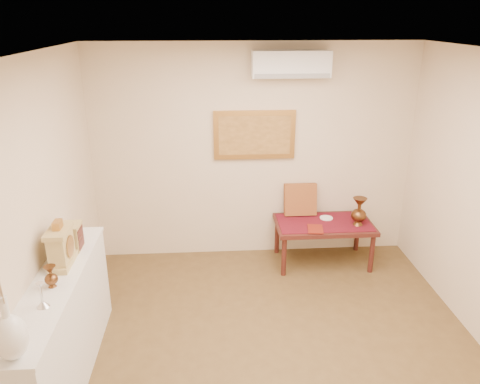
{
  "coord_description": "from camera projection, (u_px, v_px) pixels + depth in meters",
  "views": [
    {
      "loc": [
        -0.56,
        -3.34,
        2.98
      ],
      "look_at": [
        -0.25,
        1.15,
        1.27
      ],
      "focal_mm": 35.0,
      "sensor_mm": 36.0,
      "label": 1
    }
  ],
  "objects": [
    {
      "name": "display_ledge",
      "position": [
        63.0,
        331.0,
        3.92
      ],
      "size": [
        0.37,
        2.02,
        0.98
      ],
      "color": "silver",
      "rests_on": "floor"
    },
    {
      "name": "cushion",
      "position": [
        300.0,
        199.0,
        5.98
      ],
      "size": [
        0.41,
        0.18,
        0.42
      ],
      "primitive_type": "cube",
      "rotation": [
        -0.21,
        0.0,
        0.0
      ],
      "color": "maroon",
      "rests_on": "table_cloth"
    },
    {
      "name": "brass_urn_small",
      "position": [
        50.0,
        274.0,
        3.63
      ],
      "size": [
        0.1,
        0.1,
        0.23
      ],
      "primitive_type": null,
      "color": "brown",
      "rests_on": "display_ledge"
    },
    {
      "name": "ac_unit",
      "position": [
        291.0,
        64.0,
        5.34
      ],
      "size": [
        0.9,
        0.25,
        0.3
      ],
      "color": "white",
      "rests_on": "wall_back"
    },
    {
      "name": "plate",
      "position": [
        326.0,
        218.0,
        5.93
      ],
      "size": [
        0.16,
        0.16,
        0.01
      ],
      "primitive_type": "cylinder",
      "color": "white",
      "rests_on": "table_cloth"
    },
    {
      "name": "wall_left",
      "position": [
        24.0,
        240.0,
        3.61
      ],
      "size": [
        0.02,
        4.5,
        2.7
      ],
      "primitive_type": "cube",
      "color": "beige",
      "rests_on": "ground"
    },
    {
      "name": "menu",
      "position": [
        315.0,
        229.0,
        5.62
      ],
      "size": [
        0.22,
        0.27,
        0.01
      ],
      "primitive_type": "cube",
      "rotation": [
        0.0,
        0.0,
        -0.15
      ],
      "color": "maroon",
      "rests_on": "table_cloth"
    },
    {
      "name": "wall_back",
      "position": [
        254.0,
        154.0,
        5.83
      ],
      "size": [
        4.0,
        0.02,
        2.7
      ],
      "primitive_type": "cube",
      "color": "beige",
      "rests_on": "ground"
    },
    {
      "name": "candlestick",
      "position": [
        41.0,
        295.0,
        3.38
      ],
      "size": [
        0.09,
        0.09,
        0.2
      ],
      "primitive_type": null,
      "color": "silver",
      "rests_on": "display_ledge"
    },
    {
      "name": "table_cloth",
      "position": [
        324.0,
        222.0,
        5.82
      ],
      "size": [
        1.14,
        0.59,
        0.01
      ],
      "primitive_type": "cube",
      "color": "maroon",
      "rests_on": "low_table"
    },
    {
      "name": "wooden_chest",
      "position": [
        72.0,
        237.0,
        4.22
      ],
      "size": [
        0.16,
        0.21,
        0.24
      ],
      "color": "tan",
      "rests_on": "display_ledge"
    },
    {
      "name": "mantel_clock",
      "position": [
        61.0,
        246.0,
        3.93
      ],
      "size": [
        0.17,
        0.36,
        0.41
      ],
      "color": "tan",
      "rests_on": "display_ledge"
    },
    {
      "name": "ceiling",
      "position": [
        287.0,
        57.0,
        3.25
      ],
      "size": [
        4.5,
        4.5,
        0.0
      ],
      "primitive_type": "plane",
      "rotation": [
        3.14,
        0.0,
        0.0
      ],
      "color": "white",
      "rests_on": "ground"
    },
    {
      "name": "painting",
      "position": [
        254.0,
        135.0,
        5.72
      ],
      "size": [
        1.0,
        0.06,
        0.6
      ],
      "color": "#B07B38",
      "rests_on": "wall_back"
    },
    {
      "name": "brass_urn_tall",
      "position": [
        359.0,
        209.0,
        5.68
      ],
      "size": [
        0.19,
        0.19,
        0.43
      ],
      "primitive_type": null,
      "color": "brown",
      "rests_on": "table_cloth"
    },
    {
      "name": "floor",
      "position": [
        276.0,
        368.0,
        4.21
      ],
      "size": [
        4.5,
        4.5,
        0.0
      ],
      "primitive_type": "plane",
      "color": "brown",
      "rests_on": "ground"
    },
    {
      "name": "low_table",
      "position": [
        324.0,
        227.0,
        5.85
      ],
      "size": [
        1.2,
        0.7,
        0.55
      ],
      "color": "#481B15",
      "rests_on": "floor"
    }
  ]
}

